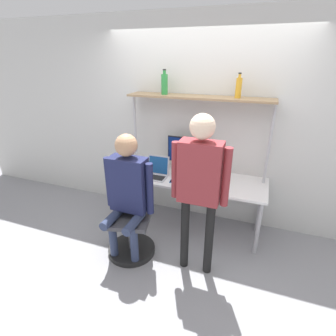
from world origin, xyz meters
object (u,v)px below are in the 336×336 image
at_px(office_chair, 131,229).
at_px(bottle_green, 164,84).
at_px(person_standing, 200,178).
at_px(bottle_amber, 239,87).
at_px(laptop, 157,171).
at_px(cell_phone, 174,180).
at_px(monitor, 186,153).
at_px(person_seated, 127,188).

height_order(office_chair, bottle_green, bottle_green).
height_order(person_standing, bottle_amber, bottle_amber).
height_order(office_chair, bottle_amber, bottle_amber).
height_order(laptop, cell_phone, laptop).
bearing_deg(laptop, bottle_green, 87.89).
height_order(monitor, bottle_amber, bottle_amber).
bearing_deg(bottle_green, cell_phone, -53.71).
height_order(person_seated, person_standing, person_standing).
bearing_deg(office_chair, bottle_amber, 42.56).
distance_m(bottle_green, bottle_amber, 0.90).
distance_m(person_seated, bottle_amber, 1.68).
height_order(office_chair, person_standing, person_standing).
distance_m(cell_phone, bottle_amber, 1.34).
height_order(laptop, person_standing, person_standing).
bearing_deg(bottle_green, person_standing, -52.51).
bearing_deg(cell_phone, monitor, 80.02).
relative_size(cell_phone, bottle_green, 0.50).
relative_size(cell_phone, bottle_amber, 0.55).
relative_size(monitor, person_standing, 0.30).
relative_size(cell_phone, office_chair, 0.16).
distance_m(cell_phone, person_standing, 0.85).
height_order(cell_phone, bottle_green, bottle_green).
bearing_deg(monitor, bottle_green, 179.57).
height_order(cell_phone, person_standing, person_standing).
bearing_deg(person_standing, office_chair, 177.94).
bearing_deg(monitor, person_standing, -66.12).
relative_size(laptop, bottle_green, 0.99).
relative_size(laptop, bottle_amber, 1.07).
bearing_deg(bottle_amber, person_standing, -101.18).
relative_size(monitor, person_seated, 0.35).
relative_size(office_chair, bottle_green, 3.18).
bearing_deg(person_standing, laptop, 137.50).
bearing_deg(laptop, person_seated, -95.50).
bearing_deg(bottle_amber, laptop, -163.58).
bearing_deg(monitor, office_chair, -113.28).
height_order(laptop, office_chair, laptop).
xyz_separation_m(cell_phone, office_chair, (-0.33, -0.57, -0.44)).
distance_m(office_chair, person_seated, 0.58).
relative_size(office_chair, bottle_amber, 3.45).
distance_m(cell_phone, bottle_green, 1.21).
bearing_deg(person_seated, cell_phone, 62.42).
relative_size(monitor, laptop, 1.73).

